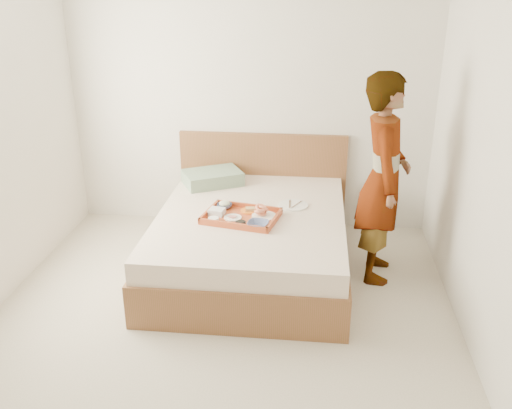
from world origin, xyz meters
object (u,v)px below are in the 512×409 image
at_px(bed, 251,241).
at_px(dinner_plate, 293,205).
at_px(person, 383,179).
at_px(tray, 241,216).

distance_m(bed, dinner_plate, 0.48).
xyz_separation_m(dinner_plate, person, (0.72, -0.15, 0.32)).
distance_m(tray, dinner_plate, 0.52).
bearing_deg(person, dinner_plate, 82.05).
relative_size(bed, tray, 3.41).
bearing_deg(bed, dinner_plate, 29.22).
height_order(bed, person, person).
bearing_deg(bed, tray, -117.17).
bearing_deg(tray, person, 20.21).
height_order(bed, dinner_plate, dinner_plate).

